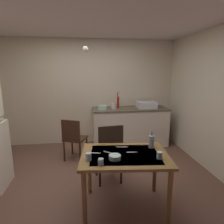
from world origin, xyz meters
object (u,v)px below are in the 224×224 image
at_px(chair_far_side, 109,153).
at_px(mixing_bowl_counter, 102,107).
at_px(dining_table, 125,162).
at_px(glass_bottle, 151,141).
at_px(sink_basin, 147,105).
at_px(mug_dark, 160,155).
at_px(chair_by_counter, 74,138).
at_px(serving_bowl_wide, 115,157).
at_px(hand_pump, 118,101).

bearing_deg(chair_far_side, mixing_bowl_counter, 89.05).
bearing_deg(dining_table, chair_far_side, 101.29).
relative_size(mixing_bowl_counter, chair_far_side, 0.22).
bearing_deg(glass_bottle, mixing_bowl_counter, 104.31).
height_order(chair_far_side, glass_bottle, glass_bottle).
bearing_deg(chair_far_side, glass_bottle, -40.51).
xyz_separation_m(sink_basin, chair_far_side, (-1.09, -1.55, -0.48)).
bearing_deg(mug_dark, chair_by_counter, 123.60).
xyz_separation_m(dining_table, chair_by_counter, (-0.72, 1.49, -0.18)).
height_order(serving_bowl_wide, mug_dark, mug_dark).
xyz_separation_m(mug_dark, glass_bottle, (0.01, 0.34, 0.05)).
height_order(chair_far_side, chair_by_counter, chair_far_side).
height_order(hand_pump, mixing_bowl_counter, hand_pump).
bearing_deg(mixing_bowl_counter, chair_by_counter, -135.08).
distance_m(sink_basin, mug_dark, 2.42).
bearing_deg(hand_pump, chair_far_side, -104.24).
bearing_deg(sink_basin, dining_table, -114.05).
distance_m(mixing_bowl_counter, mug_dark, 2.35).
xyz_separation_m(chair_far_side, chair_by_counter, (-0.60, 0.88, -0.04)).
bearing_deg(sink_basin, mixing_bowl_counter, -177.31).
relative_size(mixing_bowl_counter, chair_by_counter, 0.25).
xyz_separation_m(sink_basin, hand_pump, (-0.68, 0.05, 0.09)).
distance_m(sink_basin, chair_far_side, 1.96).
relative_size(hand_pump, mug_dark, 4.68).
relative_size(chair_far_side, mug_dark, 11.71).
distance_m(hand_pump, mixing_bowl_counter, 0.41).
relative_size(serving_bowl_wide, glass_bottle, 0.60).
relative_size(dining_table, chair_far_side, 1.19).
relative_size(sink_basin, glass_bottle, 1.86).
xyz_separation_m(sink_basin, chair_by_counter, (-1.69, -0.67, -0.52)).
xyz_separation_m(hand_pump, mixing_bowl_counter, (-0.38, -0.10, -0.12)).
bearing_deg(glass_bottle, hand_pump, 93.26).
xyz_separation_m(serving_bowl_wide, glass_bottle, (0.54, 0.29, 0.07)).
bearing_deg(chair_far_side, chair_by_counter, 124.12).
xyz_separation_m(hand_pump, mug_dark, (0.10, -2.38, -0.28)).
relative_size(dining_table, serving_bowl_wide, 8.15).
bearing_deg(hand_pump, dining_table, -97.32).
bearing_deg(hand_pump, serving_bowl_wide, -100.41).
height_order(sink_basin, glass_bottle, sink_basin).
distance_m(sink_basin, chair_by_counter, 1.89).
bearing_deg(chair_by_counter, glass_bottle, -49.87).
distance_m(mixing_bowl_counter, chair_far_side, 1.57).
distance_m(dining_table, glass_bottle, 0.47).
bearing_deg(dining_table, serving_bowl_wide, -139.99).
xyz_separation_m(sink_basin, serving_bowl_wide, (-1.11, -2.29, -0.21)).
distance_m(dining_table, chair_by_counter, 1.67).
xyz_separation_m(dining_table, glass_bottle, (0.40, 0.16, 0.19)).
height_order(sink_basin, dining_table, sink_basin).
bearing_deg(mug_dark, serving_bowl_wide, 174.35).
height_order(dining_table, serving_bowl_wide, serving_bowl_wide).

